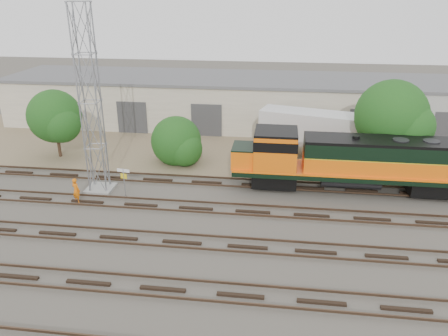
# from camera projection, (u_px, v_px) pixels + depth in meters

# --- Properties ---
(ground) EXTENTS (140.00, 140.00, 0.00)m
(ground) POSITION_uv_depth(u_px,v_px,m) (251.00, 223.00, 28.79)
(ground) COLOR #47423A
(ground) RESTS_ON ground
(dirt_strip) EXTENTS (80.00, 16.00, 0.02)m
(dirt_strip) POSITION_uv_depth(u_px,v_px,m) (262.00, 148.00, 42.55)
(dirt_strip) COLOR #726047
(dirt_strip) RESTS_ON ground
(tracks) EXTENTS (80.00, 20.40, 0.28)m
(tracks) POSITION_uv_depth(u_px,v_px,m) (248.00, 247.00, 26.00)
(tracks) COLOR black
(tracks) RESTS_ON ground
(warehouse) EXTENTS (58.40, 10.40, 5.30)m
(warehouse) POSITION_uv_depth(u_px,v_px,m) (267.00, 102.00, 48.86)
(warehouse) COLOR beige
(warehouse) RESTS_ON ground
(locomotive) EXTENTS (18.01, 3.16, 4.33)m
(locomotive) POSITION_uv_depth(u_px,v_px,m) (349.00, 161.00, 32.54)
(locomotive) COLOR black
(locomotive) RESTS_ON tracks
(signal_tower) EXTENTS (2.01, 2.01, 13.60)m
(signal_tower) POSITION_uv_depth(u_px,v_px,m) (91.00, 105.00, 31.13)
(signal_tower) COLOR gray
(signal_tower) RESTS_ON ground
(sign_post) EXTENTS (0.97, 0.20, 2.38)m
(sign_post) POSITION_uv_depth(u_px,v_px,m) (124.00, 178.00, 31.60)
(sign_post) COLOR gray
(sign_post) RESTS_ON ground
(worker) EXTENTS (0.80, 0.69, 1.86)m
(worker) POSITION_uv_depth(u_px,v_px,m) (76.00, 190.00, 31.35)
(worker) COLOR orange
(worker) RESTS_ON ground
(semi_trailer) EXTENTS (14.01, 6.18, 4.23)m
(semi_trailer) POSITION_uv_depth(u_px,v_px,m) (341.00, 132.00, 38.31)
(semi_trailer) COLOR silver
(semi_trailer) RESTS_ON ground
(dumpster_blue) EXTENTS (1.66, 1.57, 1.50)m
(dumpster_blue) POSITION_uv_depth(u_px,v_px,m) (410.00, 140.00, 42.27)
(dumpster_blue) COLOR navy
(dumpster_blue) RESTS_ON ground
(tree_west) EXTENTS (4.98, 4.74, 6.20)m
(tree_west) POSITION_uv_depth(u_px,v_px,m) (56.00, 118.00, 38.73)
(tree_west) COLOR #382619
(tree_west) RESTS_ON ground
(tree_mid) EXTENTS (4.64, 4.41, 4.41)m
(tree_mid) POSITION_uv_depth(u_px,v_px,m) (178.00, 143.00, 38.21)
(tree_mid) COLOR #382619
(tree_mid) RESTS_ON ground
(tree_east) EXTENTS (6.08, 5.79, 7.82)m
(tree_east) POSITION_uv_depth(u_px,v_px,m) (396.00, 119.00, 34.73)
(tree_east) COLOR #382619
(tree_east) RESTS_ON ground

